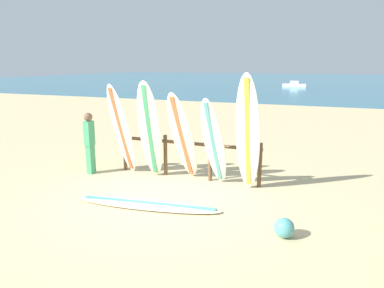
# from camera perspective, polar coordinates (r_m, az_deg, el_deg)

# --- Properties ---
(ground_plane) EXTENTS (120.00, 120.00, 0.00)m
(ground_plane) POSITION_cam_1_polar(r_m,az_deg,el_deg) (7.22, -5.64, -8.89)
(ground_plane) COLOR #CCB784
(ocean_water) EXTENTS (120.00, 80.00, 0.01)m
(ocean_water) POSITION_cam_1_polar(r_m,az_deg,el_deg) (64.06, 19.36, 9.78)
(ocean_water) COLOR teal
(ocean_water) RESTS_ON ground
(surfboard_rack) EXTENTS (3.55, 0.09, 1.00)m
(surfboard_rack) POSITION_cam_1_polar(r_m,az_deg,el_deg) (8.30, -0.77, -1.24)
(surfboard_rack) COLOR brown
(surfboard_rack) RESTS_ON ground
(surfboard_leaning_far_left) EXTENTS (0.62, 0.83, 2.25)m
(surfboard_leaning_far_left) POSITION_cam_1_polar(r_m,az_deg,el_deg) (8.59, -11.33, 2.25)
(surfboard_leaning_far_left) COLOR silver
(surfboard_leaning_far_left) RESTS_ON ground
(surfboard_leaning_left) EXTENTS (0.58, 0.61, 2.33)m
(surfboard_leaning_left) POSITION_cam_1_polar(r_m,az_deg,el_deg) (8.19, -6.84, 2.19)
(surfboard_leaning_left) COLOR beige
(surfboard_leaning_left) RESTS_ON ground
(surfboard_leaning_center_left) EXTENTS (0.73, 1.00, 2.10)m
(surfboard_leaning_center_left) POSITION_cam_1_polar(r_m,az_deg,el_deg) (7.98, -1.55, 1.15)
(surfboard_leaning_center_left) COLOR beige
(surfboard_leaning_center_left) RESTS_ON ground
(surfboard_leaning_center) EXTENTS (0.59, 0.98, 2.02)m
(surfboard_leaning_center) POSITION_cam_1_polar(r_m,az_deg,el_deg) (7.57, 3.57, 0.20)
(surfboard_leaning_center) COLOR white
(surfboard_leaning_center) RESTS_ON ground
(surfboard_leaning_center_right) EXTENTS (0.52, 0.64, 2.52)m
(surfboard_leaning_center_right) POSITION_cam_1_polar(r_m,az_deg,el_deg) (7.31, 9.05, 1.60)
(surfboard_leaning_center_right) COLOR white
(surfboard_leaning_center_right) RESTS_ON ground
(surfboard_lying_on_sand) EXTENTS (2.93, 0.94, 0.08)m
(surfboard_lying_on_sand) POSITION_cam_1_polar(r_m,az_deg,el_deg) (6.89, -7.10, -9.70)
(surfboard_lying_on_sand) COLOR beige
(surfboard_lying_on_sand) RESTS_ON ground
(beachgoer_standing) EXTENTS (0.21, 0.25, 1.52)m
(beachgoer_standing) POSITION_cam_1_polar(r_m,az_deg,el_deg) (8.96, -16.29, 0.55)
(beachgoer_standing) COLOR #3F9966
(beachgoer_standing) RESTS_ON ground
(small_boat_offshore) EXTENTS (2.72, 0.91, 0.71)m
(small_boat_offshore) POSITION_cam_1_polar(r_m,az_deg,el_deg) (43.98, 16.27, 9.23)
(small_boat_offshore) COLOR silver
(small_boat_offshore) RESTS_ON ocean_water
(beach_ball) EXTENTS (0.32, 0.32, 0.32)m
(beach_ball) POSITION_cam_1_polar(r_m,az_deg,el_deg) (5.84, 14.74, -13.03)
(beach_ball) COLOR teal
(beach_ball) RESTS_ON ground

